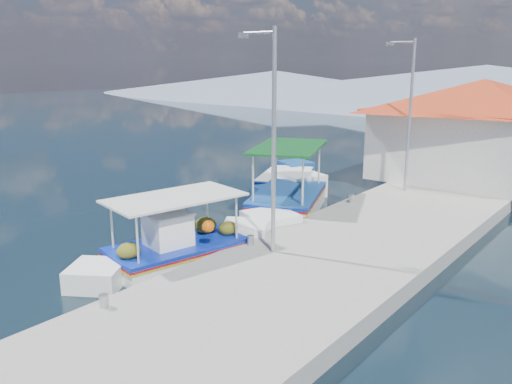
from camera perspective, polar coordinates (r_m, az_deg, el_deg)
The scene contains 9 objects.
ground at distance 16.71m, azimuth -15.28°, elevation -6.28°, with size 160.00×160.00×0.00m, color black.
quay at distance 17.47m, azimuth 13.19°, elevation -4.38°, with size 5.00×44.00×0.50m, color gray.
bollards at distance 17.68m, azimuth 6.06°, elevation -2.50°, with size 0.20×17.20×0.30m.
main_caique at distance 15.27m, azimuth -8.41°, elevation -6.15°, with size 2.89×6.57×2.22m.
caique_green_canopy at distance 20.15m, azimuth 3.69°, elevation -1.04°, with size 4.14×7.06×2.86m.
caique_blue_hull at distance 23.63m, azimuth 3.33°, elevation 0.93°, with size 3.53×6.01×1.16m.
harbor_building at distance 25.17m, azimuth 23.07°, elevation 6.34°, with size 10.49×10.49×4.40m.
lamp_post_near at distance 13.99m, azimuth 1.65°, elevation 6.61°, with size 1.21×0.14×6.00m.
lamp_post_far at distance 21.83m, azimuth 16.12°, elevation 8.74°, with size 1.21×0.14×6.00m.
Camera 1 is at (12.81, -9.11, 5.65)m, focal length 37.00 mm.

